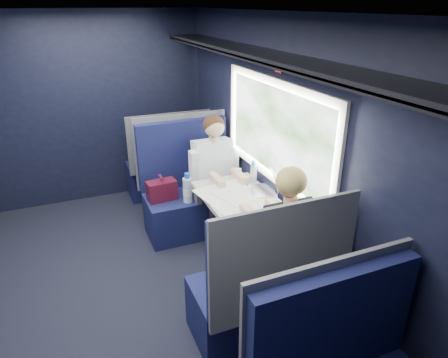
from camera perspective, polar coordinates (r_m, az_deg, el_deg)
name	(u,v)px	position (r m, az deg, el deg)	size (l,w,h in m)	color
ground	(131,293)	(3.78, -13.20, -15.55)	(2.80, 4.20, 0.01)	black
room_shell	(115,132)	(3.08, -15.35, 6.44)	(3.00, 4.40, 2.40)	black
table	(237,205)	(3.64, 1.93, -3.80)	(0.62, 1.00, 0.74)	#54565E
seat_bay_near	(189,194)	(4.42, -5.06, -2.17)	(1.04, 0.62, 1.26)	#0B0E34
seat_bay_far	(263,291)	(3.06, 5.63, -15.65)	(1.04, 0.62, 1.26)	#0B0E34
seat_row_front	(168,166)	(5.24, -8.06, 1.88)	(1.04, 0.51, 1.16)	#0B0E34
man	(216,171)	(4.23, -1.13, 1.10)	(0.53, 0.56, 1.32)	black
woman	(284,236)	(3.10, 8.54, -8.10)	(0.53, 0.56, 1.32)	black
papers	(234,199)	(3.59, 1.47, -2.81)	(0.49, 0.71, 0.01)	white
laptop	(267,185)	(3.74, 6.17, -0.81)	(0.29, 0.34, 0.22)	silver
bottle_small	(254,172)	(3.91, 4.25, 0.94)	(0.06, 0.06, 0.22)	silver
cup	(238,173)	(4.03, 2.03, 0.90)	(0.06, 0.06, 0.08)	white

